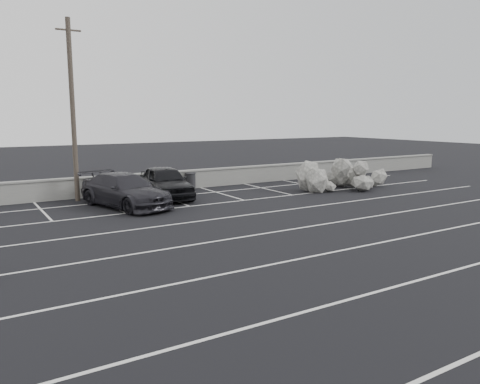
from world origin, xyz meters
TOP-DOWN VIEW (x-y plane):
  - ground at (0.00, 0.00)m, footprint 120.00×120.00m
  - seawall at (0.00, 14.00)m, footprint 50.00×0.45m
  - stall_lines at (-0.08, 4.41)m, footprint 36.00×20.05m
  - car_left at (0.93, 11.72)m, footprint 2.40×4.97m
  - car_right at (-1.55, 10.46)m, footprint 3.49×5.66m
  - utility_pole at (-3.08, 13.20)m, footprint 1.16×0.23m
  - trash_bin at (3.25, 13.60)m, footprint 0.76×0.76m
  - riprap_pile at (10.26, 9.21)m, footprint 6.02×3.67m

SIDE VIEW (x-z plane):
  - ground at x=0.00m, z-range 0.00..0.00m
  - stall_lines at x=-0.08m, z-range 0.00..0.01m
  - riprap_pile at x=10.26m, z-range -0.13..1.05m
  - trash_bin at x=3.25m, z-range 0.01..0.95m
  - seawall at x=0.00m, z-range 0.02..1.08m
  - car_right at x=-1.55m, z-range 0.00..1.53m
  - car_left at x=0.93m, z-range 0.00..1.63m
  - utility_pole at x=-3.08m, z-range 0.05..8.72m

